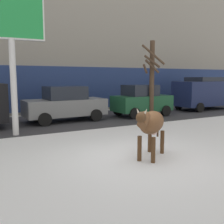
{
  "coord_description": "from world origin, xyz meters",
  "views": [
    {
      "loc": [
        -4.15,
        -6.05,
        2.29
      ],
      "look_at": [
        0.2,
        1.88,
        1.1
      ],
      "focal_mm": 42.07,
      "sensor_mm": 36.0,
      "label": 1
    }
  ],
  "objects_px": {
    "bare_tree_left_lot": "(152,77)",
    "car_grey_sedan": "(65,104)",
    "billboard": "(11,24)",
    "car_darkgreen_hatchback": "(142,101)",
    "car_navy_van": "(204,92)",
    "cow_brown": "(151,124)"
  },
  "relations": [
    {
      "from": "cow_brown",
      "to": "bare_tree_left_lot",
      "type": "relative_size",
      "value": 0.41
    },
    {
      "from": "cow_brown",
      "to": "car_grey_sedan",
      "type": "distance_m",
      "value": 7.32
    },
    {
      "from": "car_navy_van",
      "to": "billboard",
      "type": "bearing_deg",
      "value": -169.69
    },
    {
      "from": "bare_tree_left_lot",
      "to": "car_grey_sedan",
      "type": "bearing_deg",
      "value": 165.14
    },
    {
      "from": "cow_brown",
      "to": "billboard",
      "type": "bearing_deg",
      "value": 120.18
    },
    {
      "from": "billboard",
      "to": "car_navy_van",
      "type": "xyz_separation_m",
      "value": [
        13.32,
        2.42,
        -3.07
      ]
    },
    {
      "from": "billboard",
      "to": "bare_tree_left_lot",
      "type": "relative_size",
      "value": 1.28
    },
    {
      "from": "car_darkgreen_hatchback",
      "to": "car_navy_van",
      "type": "xyz_separation_m",
      "value": [
        5.82,
        0.46,
        0.32
      ]
    },
    {
      "from": "cow_brown",
      "to": "billboard",
      "type": "relative_size",
      "value": 0.32
    },
    {
      "from": "billboard",
      "to": "car_grey_sedan",
      "type": "relative_size",
      "value": 1.31
    },
    {
      "from": "car_navy_van",
      "to": "bare_tree_left_lot",
      "type": "height_order",
      "value": "bare_tree_left_lot"
    },
    {
      "from": "billboard",
      "to": "bare_tree_left_lot",
      "type": "bearing_deg",
      "value": 8.03
    },
    {
      "from": "cow_brown",
      "to": "car_darkgreen_hatchback",
      "type": "distance_m",
      "value": 8.34
    },
    {
      "from": "cow_brown",
      "to": "car_navy_van",
      "type": "relative_size",
      "value": 0.38
    },
    {
      "from": "cow_brown",
      "to": "car_grey_sedan",
      "type": "relative_size",
      "value": 0.42
    },
    {
      "from": "billboard",
      "to": "car_darkgreen_hatchback",
      "type": "relative_size",
      "value": 1.56
    },
    {
      "from": "cow_brown",
      "to": "car_navy_van",
      "type": "xyz_separation_m",
      "value": [
        10.4,
        7.44,
        0.25
      ]
    },
    {
      "from": "billboard",
      "to": "car_darkgreen_hatchback",
      "type": "distance_m",
      "value": 8.46
    },
    {
      "from": "car_darkgreen_hatchback",
      "to": "car_grey_sedan",
      "type": "bearing_deg",
      "value": 175.73
    },
    {
      "from": "cow_brown",
      "to": "bare_tree_left_lot",
      "type": "bearing_deg",
      "value": 52.76
    },
    {
      "from": "billboard",
      "to": "car_navy_van",
      "type": "relative_size",
      "value": 1.19
    },
    {
      "from": "billboard",
      "to": "car_grey_sedan",
      "type": "bearing_deg",
      "value": 38.87
    }
  ]
}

